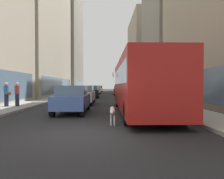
{
  "coord_description": "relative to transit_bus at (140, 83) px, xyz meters",
  "views": [
    {
      "loc": [
        0.85,
        -7.11,
        1.62
      ],
      "look_at": [
        1.12,
        4.84,
        1.4
      ],
      "focal_mm": 34.88,
      "sensor_mm": 36.0,
      "label": 1
    }
  ],
  "objects": [
    {
      "name": "building_left_far",
      "position": [
        -14.7,
        41.64,
        17.76
      ],
      "size": [
        11.71,
        17.68,
        39.08
      ],
      "color": "gray",
      "rests_on": "ground"
    },
    {
      "name": "pedestrian_in_coat",
      "position": [
        -8.44,
        2.86,
        -0.77
      ],
      "size": [
        0.34,
        0.34,
        1.69
      ],
      "color": "#1E1E2D",
      "rests_on": "sidewalk_left"
    },
    {
      "name": "building_left_mid",
      "position": [
        -14.7,
        21.65,
        11.62
      ],
      "size": [
        10.49,
        21.1,
        26.8
      ],
      "color": "#B2A893",
      "rests_on": "ground"
    },
    {
      "name": "car_silver_sedan",
      "position": [
        -4.0,
        27.36,
        -0.96
      ],
      "size": [
        1.72,
        4.41,
        1.62
      ],
      "color": "#B7BABF",
      "rests_on": "ground"
    },
    {
      "name": "sidewalk_right",
      "position": [
        2.9,
        29.16,
        -1.7
      ],
      "size": [
        2.4,
        110.0,
        0.15
      ],
      "primitive_type": "cube",
      "color": "#ADA89E",
      "rests_on": "ground"
    },
    {
      "name": "car_blue_hatchback",
      "position": [
        -4.0,
        -0.1,
        -0.96
      ],
      "size": [
        1.76,
        4.27,
        1.62
      ],
      "color": "#4C6BB7",
      "rests_on": "ground"
    },
    {
      "name": "building_right_far",
      "position": [
        9.1,
        43.46,
        7.73
      ],
      "size": [
        9.57,
        19.97,
        19.03
      ],
      "color": "#A0937F",
      "rests_on": "ground"
    },
    {
      "name": "transit_bus",
      "position": [
        0.0,
        0.0,
        0.0
      ],
      "size": [
        2.78,
        11.53,
        3.05
      ],
      "color": "red",
      "rests_on": "ground"
    },
    {
      "name": "building_right_mid",
      "position": [
        9.1,
        23.83,
        12.6
      ],
      "size": [
        8.07,
        15.22,
        28.77
      ],
      "color": "gray",
      "rests_on": "ground"
    },
    {
      "name": "car_white_van",
      "position": [
        -4.0,
        5.96,
        -0.95
      ],
      "size": [
        1.77,
        4.73,
        1.62
      ],
      "color": "silver",
      "rests_on": "ground"
    },
    {
      "name": "sidewalk_left",
      "position": [
        -8.5,
        29.16,
        -1.7
      ],
      "size": [
        2.4,
        110.0,
        0.15
      ],
      "primitive_type": "cube",
      "color": "gray",
      "rests_on": "ground"
    },
    {
      "name": "dalmatian_dog",
      "position": [
        -1.73,
        -3.95,
        -1.26
      ],
      "size": [
        0.22,
        0.96,
        0.72
      ],
      "color": "white",
      "rests_on": "ground"
    },
    {
      "name": "car_black_suv",
      "position": [
        -4.0,
        15.26,
        -0.96
      ],
      "size": [
        1.87,
        4.13,
        1.62
      ],
      "color": "black",
      "rests_on": "ground"
    },
    {
      "name": "ground_plane",
      "position": [
        -2.8,
        29.16,
        -1.78
      ],
      "size": [
        120.0,
        120.0,
        0.0
      ],
      "primitive_type": "plane",
      "color": "#232326"
    },
    {
      "name": "pedestrian_with_handbag",
      "position": [
        -9.02,
        2.47,
        -0.76
      ],
      "size": [
        0.45,
        0.34,
        1.69
      ],
      "color": "#1E1E2D",
      "rests_on": "sidewalk_left"
    },
    {
      "name": "car_yellow_taxi",
      "position": [
        -4.0,
        41.02,
        -0.95
      ],
      "size": [
        1.78,
        4.54,
        1.62
      ],
      "color": "yellow",
      "rests_on": "ground"
    },
    {
      "name": "car_red_coupe",
      "position": [
        0.0,
        22.11,
        -0.96
      ],
      "size": [
        1.79,
        4.29,
        1.62
      ],
      "color": "red",
      "rests_on": "ground"
    }
  ]
}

